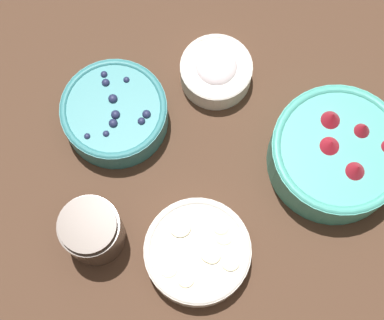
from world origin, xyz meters
The scene contains 6 objects.
ground_plane centered at (0.00, 0.00, 0.00)m, with size 4.00×4.00×0.00m, color #4C3323.
bowl_strawberries centered at (-0.01, 0.19, 0.05)m, with size 0.21×0.21×0.10m.
bowl_blueberries centered at (-0.19, -0.12, 0.03)m, with size 0.17×0.17×0.06m.
bowl_bananas centered at (0.07, -0.06, 0.03)m, with size 0.16×0.16×0.05m.
bowl_cream centered at (-0.21, 0.06, 0.03)m, with size 0.12×0.12×0.06m.
jar_chocolate centered at (-0.01, -0.20, 0.05)m, with size 0.09×0.09×0.10m.
Camera 1 is at (0.21, -0.12, 1.00)m, focal length 60.00 mm.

